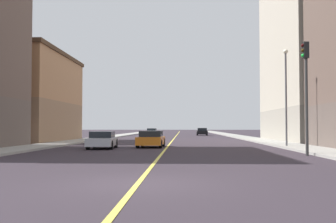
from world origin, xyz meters
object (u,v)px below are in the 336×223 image
building_right_midblock (13,97)px  car_orange (151,139)px  car_silver (102,140)px  traffic_light_left_near (306,82)px  street_lamp_left_near (286,87)px  car_black (202,132)px  building_left_mid (327,44)px  car_white (152,132)px

building_right_midblock → car_orange: 19.31m
car_silver → car_orange: size_ratio=0.99×
traffic_light_left_near → street_lamp_left_near: size_ratio=0.85×
street_lamp_left_near → car_silver: bearing=-173.2°
building_right_midblock → car_orange: bearing=-34.3°
traffic_light_left_near → car_silver: bearing=152.5°
car_black → car_silver: (-9.28, -44.19, -0.05)m
building_left_mid → building_right_midblock: size_ratio=1.42×
car_white → building_left_mid: bearing=-52.2°
traffic_light_left_near → car_white: bearing=104.3°
street_lamp_left_near → car_white: street_lamp_left_near is taller
building_right_midblock → car_orange: size_ratio=3.55×
car_white → car_orange: size_ratio=1.03×
car_silver → building_left_mid: bearing=34.4°
traffic_light_left_near → car_white: (-12.38, 48.52, -3.40)m
car_black → car_white: 9.33m
building_right_midblock → traffic_light_left_near: size_ratio=2.38×
building_left_mid → car_white: 35.98m
building_right_midblock → car_orange: (15.59, -10.63, -4.08)m
building_right_midblock → car_silver: building_right_midblock is taller
building_right_midblock → car_silver: 18.07m
street_lamp_left_near → traffic_light_left_near: bearing=-97.1°
building_right_midblock → traffic_light_left_near: building_right_midblock is taller
car_orange → traffic_light_left_near: bearing=-42.9°
street_lamp_left_near → car_black: (-4.34, 42.57, -3.90)m
building_left_mid → building_right_midblock: 34.22m
car_silver → car_black: bearing=78.1°
building_right_midblock → car_silver: size_ratio=3.57×
building_right_midblock → car_black: building_right_midblock is taller
building_right_midblock → street_lamp_left_near: 28.10m
building_left_mid → car_orange: (-18.06, -12.64, -9.94)m
building_left_mid → car_orange: building_left_mid is taller
building_left_mid → building_right_midblock: building_left_mid is taller
building_left_mid → car_white: size_ratio=4.90×
car_silver → car_orange: (3.37, 2.02, 0.01)m
traffic_light_left_near → car_white: 50.19m
traffic_light_left_near → car_black: size_ratio=1.46×
building_right_midblock → car_black: (21.51, 31.53, -4.04)m
car_black → car_silver: car_black is taller
traffic_light_left_near → car_white: size_ratio=1.45×
building_left_mid → street_lamp_left_near: 16.35m
building_left_mid → street_lamp_left_near: size_ratio=2.89×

